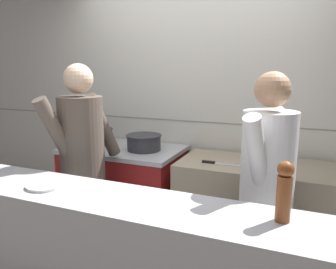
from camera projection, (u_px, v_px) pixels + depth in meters
wall_back_tiled at (194, 106)px, 3.28m from camera, size 8.00×0.06×2.60m
oven_range at (125, 191)px, 3.31m from camera, size 1.14×0.71×0.91m
prep_counter at (252, 213)px, 2.83m from camera, size 1.26×0.65×0.89m
stock_pot at (98, 136)px, 3.38m from camera, size 0.32×0.32×0.16m
sauce_pot at (144, 142)px, 3.10m from camera, size 0.34×0.34×0.15m
mixing_bowl_steel at (263, 160)px, 2.72m from camera, size 0.30×0.30×0.08m
chefs_knife at (218, 163)px, 2.73m from camera, size 0.34×0.04×0.02m
plated_dish_main at (46, 185)px, 2.01m from camera, size 0.23×0.23×0.02m
pepper_mill at (284, 190)px, 1.52m from camera, size 0.08×0.08×0.30m
chef_head_cook at (83, 161)px, 2.60m from camera, size 0.44×0.73×1.71m
chef_sous at (266, 188)px, 2.09m from camera, size 0.40×0.72×1.66m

